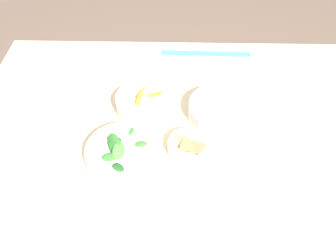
# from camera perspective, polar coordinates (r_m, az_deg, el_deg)

# --- Properties ---
(ground_plane) EXTENTS (10.00, 10.00, 0.00)m
(ground_plane) POSITION_cam_1_polar(r_m,az_deg,el_deg) (1.59, 1.12, -18.72)
(ground_plane) COLOR brown
(dining_table) EXTENTS (1.28, 0.94, 0.73)m
(dining_table) POSITION_cam_1_polar(r_m,az_deg,el_deg) (1.04, 1.63, -5.11)
(dining_table) COLOR beige
(dining_table) RESTS_ON ground_plane
(bowl_carrots) EXTENTS (0.15, 0.15, 0.07)m
(bowl_carrots) POSITION_cam_1_polar(r_m,az_deg,el_deg) (1.01, -4.84, 4.18)
(bowl_carrots) COLOR white
(bowl_carrots) RESTS_ON dining_table
(bowl_greens) EXTENTS (0.19, 0.19, 0.09)m
(bowl_greens) POSITION_cam_1_polar(r_m,az_deg,el_deg) (0.89, -8.03, -4.87)
(bowl_greens) COLOR white
(bowl_greens) RESTS_ON dining_table
(bowl_beans_hotdog) EXTENTS (0.18, 0.18, 0.05)m
(bowl_beans_hotdog) POSITION_cam_1_polar(r_m,az_deg,el_deg) (1.01, 8.79, 2.84)
(bowl_beans_hotdog) COLOR silver
(bowl_beans_hotdog) RESTS_ON dining_table
(bowl_cookies) EXTENTS (0.11, 0.11, 0.05)m
(bowl_cookies) POSITION_cam_1_polar(r_m,az_deg,el_deg) (0.91, 3.50, -3.43)
(bowl_cookies) COLOR silver
(bowl_cookies) RESTS_ON dining_table
(ruler) EXTENTS (0.33, 0.03, 0.00)m
(ruler) POSITION_cam_1_polar(r_m,az_deg,el_deg) (1.26, 6.59, 12.42)
(ruler) COLOR #4C99E0
(ruler) RESTS_ON dining_table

